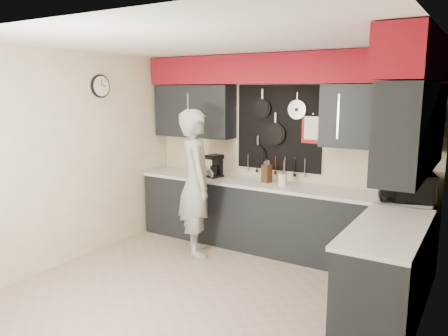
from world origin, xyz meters
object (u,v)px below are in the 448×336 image
Objects in this scene: microwave at (407,187)px; utensil_crock at (283,180)px; knife_block at (267,174)px; coffee_maker at (215,165)px; person at (196,183)px.

utensil_crock is at bearing 163.76° from microwave.
knife_block is 0.74× the size of coffee_maker.
person is (-0.95, -0.58, -0.05)m from utensil_crock.
coffee_maker is 0.62m from person.
utensil_crock is 0.47× the size of coffee_maker.
knife_block is at bearing 167.10° from utensil_crock.
utensil_crock is (0.26, -0.06, -0.04)m from knife_block.
person is at bearing 177.19° from microwave.
utensil_crock is at bearing -101.44° from person.
utensil_crock is 1.04m from coffee_maker.
utensil_crock is (-1.49, -0.00, -0.08)m from microwave.
person is (-2.44, -0.58, -0.13)m from microwave.
knife_block is 0.27m from utensil_crock.
knife_block is at bearing -90.08° from person.
microwave reaches higher than utensil_crock.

